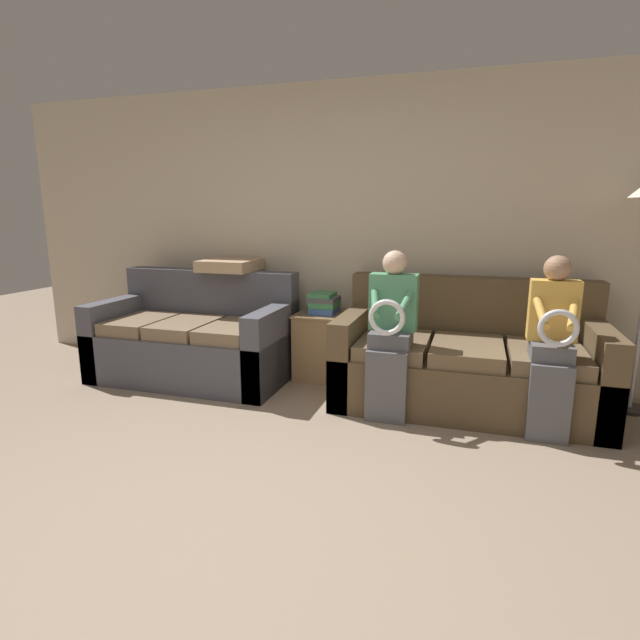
{
  "coord_description": "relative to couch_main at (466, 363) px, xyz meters",
  "views": [
    {
      "loc": [
        1.09,
        -1.73,
        1.45
      ],
      "look_at": [
        0.05,
        1.58,
        0.7
      ],
      "focal_mm": 28.0,
      "sensor_mm": 36.0,
      "label": 1
    }
  ],
  "objects": [
    {
      "name": "child_left_seated",
      "position": [
        -0.52,
        -0.41,
        0.32
      ],
      "size": [
        0.34,
        0.38,
        1.19
      ],
      "color": "#56565B",
      "rests_on": "ground_plane"
    },
    {
      "name": "couch_main",
      "position": [
        0.0,
        0.0,
        0.0
      ],
      "size": [
        1.93,
        0.96,
        0.94
      ],
      "color": "brown",
      "rests_on": "ground_plane"
    },
    {
      "name": "throw_pillow",
      "position": [
        -2.11,
        0.24,
        0.66
      ],
      "size": [
        0.47,
        0.47,
        0.1
      ],
      "color": "tan",
      "rests_on": "couch_side"
    },
    {
      "name": "book_stack",
      "position": [
        -1.23,
        0.26,
        0.35
      ],
      "size": [
        0.24,
        0.28,
        0.18
      ],
      "color": "#33569E",
      "rests_on": "side_shelf"
    },
    {
      "name": "couch_side",
      "position": [
        -2.32,
        -0.06,
        0.01
      ],
      "size": [
        1.68,
        0.89,
        0.93
      ],
      "color": "#4C4C56",
      "rests_on": "ground_plane"
    },
    {
      "name": "child_right_seated",
      "position": [
        0.52,
        -0.41,
        0.32
      ],
      "size": [
        0.31,
        0.37,
        1.18
      ],
      "color": "#56565B",
      "rests_on": "ground_plane"
    },
    {
      "name": "side_shelf",
      "position": [
        -1.23,
        0.26,
        -0.02
      ],
      "size": [
        0.46,
        0.46,
        0.59
      ],
      "color": "#9E7A51",
      "rests_on": "ground_plane"
    },
    {
      "name": "wall_back",
      "position": [
        -1.06,
        0.54,
        0.95
      ],
      "size": [
        6.82,
        0.06,
        2.55
      ],
      "color": "beige",
      "rests_on": "ground_plane"
    },
    {
      "name": "ground_plane",
      "position": [
        -1.06,
        -2.11,
        -0.32
      ],
      "size": [
        14.0,
        14.0,
        0.0
      ],
      "primitive_type": "plane",
      "color": "gray"
    }
  ]
}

